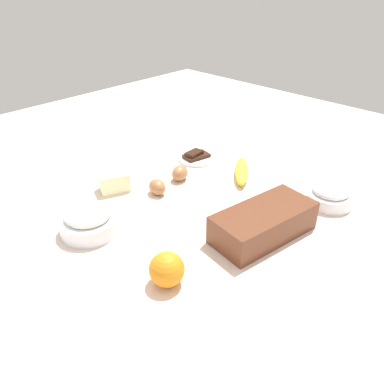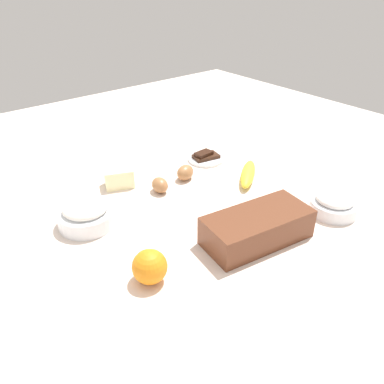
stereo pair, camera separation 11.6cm
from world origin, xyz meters
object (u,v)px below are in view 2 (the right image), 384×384
at_px(flour_bowl, 86,214).
at_px(banana, 249,174).
at_px(egg_beside_bowl, 160,185).
at_px(butter_block, 119,177).
at_px(loaf_pan, 257,227).
at_px(egg_near_butter, 185,173).
at_px(orange_fruit, 150,267).
at_px(chocolate_plate, 206,158).
at_px(sugar_bowl, 334,203).

distance_m(flour_bowl, banana, 0.54).
distance_m(banana, egg_beside_bowl, 0.30).
height_order(banana, butter_block, butter_block).
bearing_deg(banana, loaf_pan, 46.85).
height_order(loaf_pan, egg_near_butter, loaf_pan).
distance_m(loaf_pan, egg_beside_bowl, 0.37).
height_order(flour_bowl, egg_beside_bowl, flour_bowl).
relative_size(flour_bowl, orange_fruit, 1.93).
height_order(flour_bowl, butter_block, flour_bowl).
distance_m(flour_bowl, chocolate_plate, 0.53).
height_order(banana, egg_beside_bowl, egg_beside_bowl).
relative_size(banana, chocolate_plate, 1.46).
xyz_separation_m(loaf_pan, chocolate_plate, (-0.21, -0.44, -0.03)).
relative_size(butter_block, chocolate_plate, 0.69).
bearing_deg(orange_fruit, egg_near_butter, -137.92).
height_order(orange_fruit, egg_beside_bowl, orange_fruit).
distance_m(loaf_pan, chocolate_plate, 0.49).
bearing_deg(loaf_pan, flour_bowl, -39.06).
xyz_separation_m(flour_bowl, butter_block, (-0.18, -0.13, -0.01)).
relative_size(flour_bowl, egg_near_butter, 2.33).
bearing_deg(sugar_bowl, chocolate_plate, -83.39).
height_order(flour_bowl, sugar_bowl, flour_bowl).
relative_size(loaf_pan, egg_near_butter, 4.45).
bearing_deg(egg_near_butter, flour_bowl, 5.07).
bearing_deg(flour_bowl, butter_block, -143.52).
bearing_deg(sugar_bowl, flour_bowl, -34.45).
bearing_deg(egg_beside_bowl, egg_near_butter, -172.75).
relative_size(butter_block, egg_beside_bowl, 1.43).
height_order(flour_bowl, banana, flour_bowl).
height_order(flour_bowl, orange_fruit, orange_fruit).
relative_size(sugar_bowl, egg_beside_bowl, 2.15).
distance_m(sugar_bowl, egg_near_butter, 0.47).
xyz_separation_m(loaf_pan, orange_fruit, (0.30, -0.05, -0.00)).
height_order(loaf_pan, sugar_bowl, loaf_pan).
bearing_deg(egg_near_butter, orange_fruit, 42.08).
distance_m(banana, chocolate_plate, 0.20).
relative_size(loaf_pan, flour_bowl, 1.91).
distance_m(orange_fruit, egg_near_butter, 0.49).
xyz_separation_m(flour_bowl, sugar_bowl, (-0.58, 0.40, -0.01)).
relative_size(sugar_bowl, chocolate_plate, 1.04).
xyz_separation_m(flour_bowl, egg_beside_bowl, (-0.26, -0.02, -0.01)).
distance_m(sugar_bowl, egg_beside_bowl, 0.52).
bearing_deg(chocolate_plate, butter_block, -5.97).
relative_size(egg_near_butter, egg_beside_bowl, 1.06).
xyz_separation_m(orange_fruit, butter_block, (-0.17, -0.43, -0.01)).
bearing_deg(banana, flour_bowl, -11.06).
bearing_deg(egg_near_butter, chocolate_plate, -156.18).
bearing_deg(chocolate_plate, sugar_bowl, 96.61).
bearing_deg(loaf_pan, egg_near_butter, -90.58).
xyz_separation_m(banana, butter_block, (0.35, -0.24, 0.01)).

